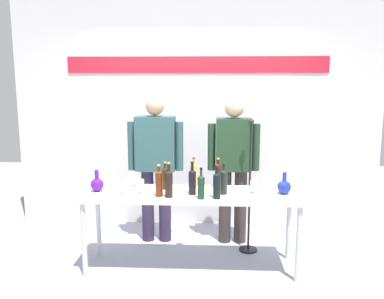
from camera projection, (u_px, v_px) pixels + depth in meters
name	position (u px, v px, depth m)	size (l,w,h in m)	color
ground_plane	(191.00, 267.00, 4.15)	(10.00, 10.00, 0.00)	#969BAD
back_wall	(197.00, 109.00, 5.19)	(4.62, 0.11, 3.00)	silver
display_table	(191.00, 199.00, 4.02)	(2.14, 0.59, 0.78)	silver
decanter_blue_left	(97.00, 184.00, 4.05)	(0.13, 0.13, 0.22)	#4F1784
decanter_blue_right	(284.00, 187.00, 3.95)	(0.13, 0.13, 0.21)	navy
presenter_left	(156.00, 160.00, 4.67)	(0.63, 0.22, 1.68)	#2F253E
presenter_right	(233.00, 162.00, 4.63)	(0.59, 0.22, 1.67)	#362D2C
wine_bottle_0	(192.00, 181.00, 3.93)	(0.07, 0.07, 0.32)	black
wine_bottle_1	(223.00, 181.00, 3.94)	(0.07, 0.07, 0.30)	black
wine_bottle_2	(194.00, 174.00, 4.23)	(0.07, 0.07, 0.30)	gold
wine_bottle_3	(159.00, 182.00, 3.85)	(0.07, 0.07, 0.31)	#55250C
wine_bottle_4	(165.00, 177.00, 4.12)	(0.07, 0.07, 0.28)	black
wine_bottle_5	(218.00, 175.00, 4.15)	(0.06, 0.06, 0.31)	black
wine_bottle_6	(217.00, 184.00, 3.79)	(0.07, 0.07, 0.33)	black
wine_bottle_7	(169.00, 183.00, 3.83)	(0.07, 0.07, 0.34)	black
wine_bottle_8	(201.00, 186.00, 3.78)	(0.07, 0.07, 0.30)	#173320
wine_glass_left_0	(141.00, 183.00, 3.95)	(0.06, 0.06, 0.14)	white
wine_glass_left_1	(135.00, 177.00, 4.22)	(0.06, 0.06, 0.14)	white
wine_glass_left_2	(129.00, 180.00, 4.11)	(0.06, 0.06, 0.14)	white
wine_glass_left_3	(123.00, 186.00, 3.88)	(0.06, 0.06, 0.14)	white
wine_glass_left_4	(112.00, 180.00, 4.08)	(0.06, 0.06, 0.15)	white
wine_glass_right_0	(265.00, 178.00, 4.07)	(0.06, 0.06, 0.17)	white
wine_glass_right_1	(253.00, 185.00, 3.97)	(0.07, 0.07, 0.13)	white
wine_glass_right_2	(270.00, 188.00, 3.81)	(0.06, 0.06, 0.14)	white
microphone_stand	(249.00, 208.00, 4.45)	(0.20, 0.20, 1.47)	black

